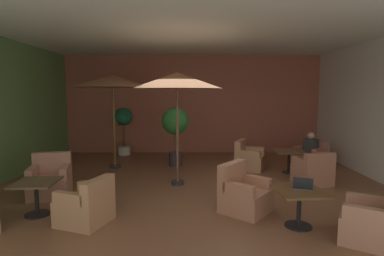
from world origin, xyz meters
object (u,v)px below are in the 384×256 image
cafe_table_front_left (299,199)px  patron_blue_shirt (310,144)px  cafe_table_mid_center (35,190)px  patio_umbrella_center_beige (176,81)px  armchair_mid_center_east (86,206)px  open_laptop (302,186)px  armchair_mid_center_south (50,181)px  cafe_table_front_right (288,155)px  armchair_front_left_north (371,222)px  armchair_front_right_north (310,157)px  iced_drink_cup (304,186)px  patio_umbrella_tall_red (112,82)px  armchair_front_right_east (248,159)px  armchair_front_left_east (243,195)px  armchair_front_right_south (312,172)px  potted_tree_mid_left (123,123)px  potted_tree_left_corner (175,125)px

cafe_table_front_left → patron_blue_shirt: 4.42m
cafe_table_mid_center → patio_umbrella_center_beige: bearing=37.1°
armchair_mid_center_east → open_laptop: open_laptop is taller
patio_umbrella_center_beige → open_laptop: (2.17, -2.27, -1.79)m
armchair_mid_center_south → cafe_table_front_right: bearing=18.1°
armchair_mid_center_south → open_laptop: (4.86, -1.47, 0.34)m
armchair_front_left_north → armchair_front_right_north: size_ratio=0.96×
armchair_mid_center_east → armchair_mid_center_south: armchair_mid_center_south is taller
armchair_front_left_north → iced_drink_cup: bearing=142.5°
patio_umbrella_tall_red → armchair_mid_center_east: bearing=-82.6°
armchair_mid_center_south → open_laptop: bearing=-16.8°
armchair_front_left_north → armchair_front_right_east: bearing=102.7°
armchair_mid_center_south → patron_blue_shirt: 7.02m
iced_drink_cup → open_laptop: bearing=175.6°
armchair_front_right_east → cafe_table_mid_center: bearing=-143.0°
cafe_table_mid_center → patron_blue_shirt: 7.25m
armchair_front_left_east → patron_blue_shirt: (2.56, 3.39, 0.37)m
armchair_front_left_east → patio_umbrella_center_beige: size_ratio=0.40×
armchair_front_right_south → armchair_front_right_north: bearing=70.0°
cafe_table_front_left → iced_drink_cup: 0.23m
armchair_front_right_north → patio_umbrella_tall_red: 6.24m
cafe_table_front_left → armchair_mid_center_south: size_ratio=0.88×
armchair_front_right_south → armchair_mid_center_south: armchair_mid_center_south is taller
potted_tree_mid_left → patio_umbrella_tall_red: bearing=-85.5°
armchair_front_right_east → potted_tree_mid_left: 4.64m
armchair_mid_center_east → armchair_mid_center_south: bearing=131.8°
cafe_table_front_right → iced_drink_cup: 3.44m
armchair_mid_center_east → potted_tree_mid_left: 5.85m
armchair_mid_center_east → patio_umbrella_tall_red: (-0.50, 3.86, 2.22)m
patio_umbrella_center_beige → armchair_mid_center_east: bearing=-123.1°
armchair_front_left_north → cafe_table_front_left: bearing=148.8°
armchair_front_left_north → open_laptop: (-0.81, 0.60, 0.35)m
patron_blue_shirt → potted_tree_left_corner: bearing=176.6°
armchair_front_right_south → cafe_table_mid_center: armchair_front_right_south is taller
armchair_front_right_north → patio_umbrella_tall_red: (-5.82, -0.08, 2.23)m
armchair_front_left_east → cafe_table_mid_center: size_ratio=1.42×
armchair_front_right_south → open_laptop: size_ratio=2.43×
armchair_front_left_north → armchair_mid_center_south: (-5.67, 2.07, 0.01)m
armchair_front_left_north → cafe_table_front_right: (0.04, 3.94, 0.19)m
armchair_mid_center_east → armchair_front_left_east: bearing=10.7°
cafe_table_mid_center → iced_drink_cup: (4.65, -0.42, 0.21)m
armchair_front_right_east → potted_tree_left_corner: size_ratio=0.58×
armchair_front_left_east → armchair_front_right_east: armchair_front_left_east is taller
armchair_front_left_north → armchair_front_right_south: armchair_front_left_north is taller
armchair_front_right_east → armchair_mid_center_east: 5.04m
armchair_front_left_north → armchair_front_right_south: 2.88m
armchair_mid_center_east → armchair_front_right_east: bearing=47.2°
patio_umbrella_tall_red → cafe_table_mid_center: bearing=-98.3°
patron_blue_shirt → open_laptop: size_ratio=1.77×
armchair_front_right_north → patio_umbrella_center_beige: size_ratio=0.39×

